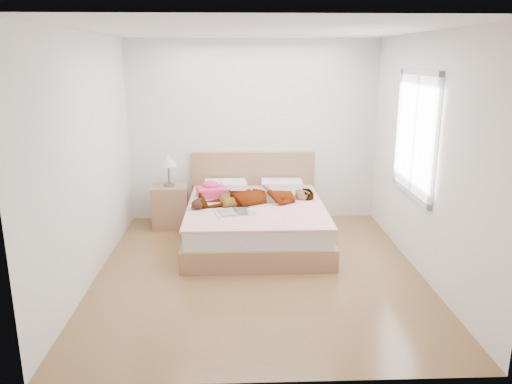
% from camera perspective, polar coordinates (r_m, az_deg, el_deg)
% --- Properties ---
extents(ground, '(4.00, 4.00, 0.00)m').
position_cam_1_polar(ground, '(5.71, 0.33, -9.04)').
color(ground, '#56321B').
rests_on(ground, ground).
extents(woman, '(1.64, 0.88, 0.21)m').
position_cam_1_polar(woman, '(6.51, 0.30, -0.21)').
color(woman, white).
rests_on(woman, bed).
extents(hair, '(0.56, 0.62, 0.08)m').
position_cam_1_polar(hair, '(6.96, -4.55, 0.18)').
color(hair, black).
rests_on(hair, bed).
extents(phone, '(0.06, 0.10, 0.05)m').
position_cam_1_polar(phone, '(6.87, -4.01, 1.19)').
color(phone, silver).
rests_on(phone, bed).
extents(room_shell, '(4.00, 4.00, 4.00)m').
position_cam_1_polar(room_shell, '(5.92, 17.76, 6.27)').
color(room_shell, white).
rests_on(room_shell, ground).
extents(bed, '(1.80, 2.08, 1.00)m').
position_cam_1_polar(bed, '(6.58, -0.06, -3.15)').
color(bed, brown).
rests_on(bed, ground).
extents(towel, '(0.45, 0.39, 0.20)m').
position_cam_1_polar(towel, '(6.80, -5.09, 0.20)').
color(towel, '#F84383').
rests_on(towel, bed).
extents(magazine, '(0.54, 0.42, 0.03)m').
position_cam_1_polar(magazine, '(6.07, -2.40, -2.31)').
color(magazine, white).
rests_on(magazine, bed).
extents(coffee_mug, '(0.12, 0.10, 0.09)m').
position_cam_1_polar(coffee_mug, '(5.96, -0.60, -2.28)').
color(coffee_mug, white).
rests_on(coffee_mug, bed).
extents(plush_toy, '(0.17, 0.23, 0.12)m').
position_cam_1_polar(plush_toy, '(6.26, -6.73, -1.35)').
color(plush_toy, black).
rests_on(plush_toy, bed).
extents(nightstand, '(0.52, 0.46, 1.06)m').
position_cam_1_polar(nightstand, '(7.16, -9.79, -1.23)').
color(nightstand, brown).
rests_on(nightstand, ground).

